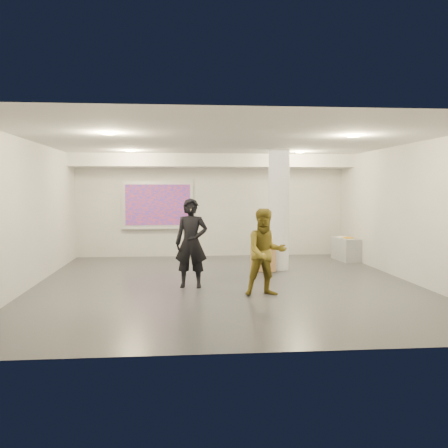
{
  "coord_description": "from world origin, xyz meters",
  "views": [
    {
      "loc": [
        -1.0,
        -10.45,
        2.01
      ],
      "look_at": [
        0.0,
        0.4,
        1.25
      ],
      "focal_mm": 40.0,
      "sensor_mm": 36.0,
      "label": 1
    }
  ],
  "objects": [
    {
      "name": "man",
      "position": [
        0.64,
        -1.22,
        0.82
      ],
      "size": [
        0.85,
        0.69,
        1.65
      ],
      "primitive_type": "imported",
      "rotation": [
        0.0,
        0.0,
        0.08
      ],
      "color": "olive",
      "rests_on": "floor"
    },
    {
      "name": "column",
      "position": [
        1.5,
        1.8,
        1.5
      ],
      "size": [
        0.52,
        0.52,
        3.0
      ],
      "primitive_type": "cylinder",
      "color": "white",
      "rests_on": "floor"
    },
    {
      "name": "cardboard_back",
      "position": [
        1.05,
        1.45,
        0.33
      ],
      "size": [
        0.64,
        0.3,
        0.67
      ],
      "primitive_type": "cube",
      "rotation": [
        -0.22,
        0.0,
        -0.17
      ],
      "color": "#A07242",
      "rests_on": "floor"
    },
    {
      "name": "downlight_ne",
      "position": [
        2.2,
        2.5,
        2.98
      ],
      "size": [
        0.22,
        0.22,
        0.02
      ],
      "primitive_type": "cylinder",
      "color": "#F7E890",
      "rests_on": "ceiling"
    },
    {
      "name": "credenza",
      "position": [
        3.72,
        3.19,
        0.32
      ],
      "size": [
        0.54,
        1.12,
        0.63
      ],
      "primitive_type": "cube",
      "rotation": [
        0.0,
        0.0,
        0.08
      ],
      "color": "#999C9F",
      "rests_on": "floor"
    },
    {
      "name": "wall_left",
      "position": [
        -4.0,
        0.0,
        1.5
      ],
      "size": [
        0.01,
        9.0,
        3.0
      ],
      "primitive_type": "cube",
      "color": "silver",
      "rests_on": "floor"
    },
    {
      "name": "ceiling",
      "position": [
        0.0,
        0.0,
        3.0
      ],
      "size": [
        8.0,
        9.0,
        0.01
      ],
      "primitive_type": "cube",
      "color": "silver",
      "rests_on": "floor"
    },
    {
      "name": "downlight_sw",
      "position": [
        -2.2,
        -1.5,
        2.98
      ],
      "size": [
        0.22,
        0.22,
        0.02
      ],
      "primitive_type": "cylinder",
      "color": "#F7E890",
      "rests_on": "ceiling"
    },
    {
      "name": "wall_front",
      "position": [
        0.0,
        -4.5,
        1.5
      ],
      "size": [
        8.0,
        0.01,
        3.0
      ],
      "primitive_type": "cube",
      "color": "silver",
      "rests_on": "floor"
    },
    {
      "name": "wall_right",
      "position": [
        4.0,
        0.0,
        1.5
      ],
      "size": [
        0.01,
        9.0,
        3.0
      ],
      "primitive_type": "cube",
      "color": "silver",
      "rests_on": "floor"
    },
    {
      "name": "projection_screen",
      "position": [
        -1.6,
        4.45,
        1.53
      ],
      "size": [
        2.1,
        0.13,
        1.42
      ],
      "color": "silver",
      "rests_on": "wall_back"
    },
    {
      "name": "postit_pad",
      "position": [
        3.76,
        3.14,
        0.65
      ],
      "size": [
        0.21,
        0.29,
        0.03
      ],
      "primitive_type": "cube",
      "rotation": [
        0.0,
        0.0,
        0.0
      ],
      "color": "gold",
      "rests_on": "credenza"
    },
    {
      "name": "downlight_nw",
      "position": [
        -2.2,
        2.5,
        2.98
      ],
      "size": [
        0.22,
        0.22,
        0.02
      ],
      "primitive_type": "cylinder",
      "color": "#F7E890",
      "rests_on": "ceiling"
    },
    {
      "name": "papers_stack",
      "position": [
        3.69,
        3.38,
        0.64
      ],
      "size": [
        0.26,
        0.33,
        0.02
      ],
      "primitive_type": "cube",
      "rotation": [
        0.0,
        0.0,
        0.04
      ],
      "color": "white",
      "rests_on": "credenza"
    },
    {
      "name": "floor",
      "position": [
        0.0,
        0.0,
        0.0
      ],
      "size": [
        8.0,
        9.0,
        0.01
      ],
      "primitive_type": "cube",
      "color": "#3A3D43",
      "rests_on": "ground"
    },
    {
      "name": "woman",
      "position": [
        -0.74,
        -0.3,
        0.91
      ],
      "size": [
        0.73,
        0.54,
        1.82
      ],
      "primitive_type": "imported",
      "rotation": [
        0.0,
        0.0,
        -0.16
      ],
      "color": "black",
      "rests_on": "floor"
    },
    {
      "name": "soffit_band",
      "position": [
        0.0,
        3.95,
        2.82
      ],
      "size": [
        8.0,
        1.1,
        0.36
      ],
      "primitive_type": "cube",
      "color": "white",
      "rests_on": "ceiling"
    },
    {
      "name": "downlight_se",
      "position": [
        2.2,
        -1.5,
        2.98
      ],
      "size": [
        0.22,
        0.22,
        0.02
      ],
      "primitive_type": "cylinder",
      "color": "#F7E890",
      "rests_on": "ceiling"
    },
    {
      "name": "wall_back",
      "position": [
        0.0,
        4.5,
        1.5
      ],
      "size": [
        8.0,
        0.01,
        3.0
      ],
      "primitive_type": "cube",
      "color": "silver",
      "rests_on": "floor"
    },
    {
      "name": "cardboard_front",
      "position": [
        1.21,
        1.59,
        0.27
      ],
      "size": [
        0.52,
        0.3,
        0.53
      ],
      "primitive_type": "cube",
      "rotation": [
        -0.22,
        0.0,
        0.3
      ],
      "color": "#A07242",
      "rests_on": "floor"
    }
  ]
}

